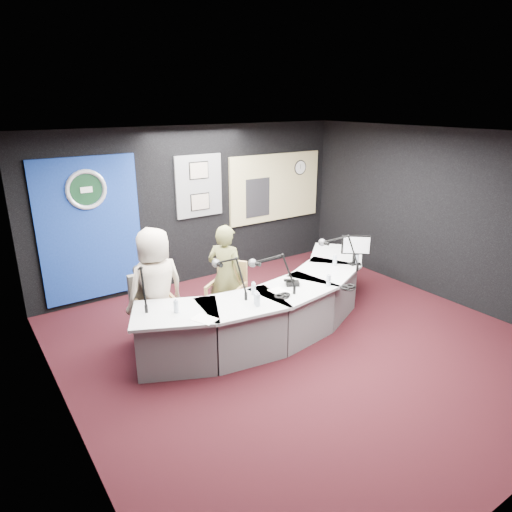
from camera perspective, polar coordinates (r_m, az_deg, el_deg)
ground at (r=6.47m, az=5.56°, el=-10.85°), size 6.00×6.00×0.00m
ceiling at (r=5.63m, az=6.49°, el=14.69°), size 6.00×6.00×0.02m
wall_back at (r=8.33m, az=-7.46°, el=6.29°), size 6.00×0.02×2.80m
wall_left at (r=4.68m, az=-23.55°, el=-5.47°), size 0.02×6.00×2.80m
wall_right at (r=8.11m, az=22.50°, el=4.64°), size 0.02×6.00×2.80m
broadcast_desk at (r=6.65m, az=2.29°, el=-6.26°), size 4.50×1.90×0.75m
backdrop_panel at (r=7.70m, az=-19.98°, el=3.08°), size 1.60×0.05×2.30m
agency_seal at (r=7.52m, az=-20.45°, el=7.77°), size 0.63×0.07×0.63m
seal_center at (r=7.53m, az=-20.46°, el=7.78°), size 0.48×0.01×0.48m
pinboard at (r=8.26m, az=-7.15°, el=8.66°), size 0.90×0.04×1.10m
framed_photo_upper at (r=8.19m, az=-7.13°, el=10.56°), size 0.34×0.02×0.27m
framed_photo_lower at (r=8.29m, az=-6.98°, el=6.73°), size 0.34×0.02×0.27m
booth_window_frame at (r=9.18m, az=2.45°, el=8.56°), size 2.12×0.06×1.32m
booth_glow at (r=9.18m, az=2.48°, el=8.55°), size 2.00×0.02×1.20m
equipment_rack at (r=8.93m, az=0.21°, el=7.30°), size 0.55×0.02×0.75m
wall_clock at (r=9.47m, az=5.55°, el=10.96°), size 0.28×0.01×0.28m
armchair_left at (r=6.36m, az=-12.20°, el=-6.48°), size 0.62×0.62×1.04m
armchair_right at (r=6.78m, az=-3.72°, el=-5.30°), size 0.67×0.67×0.85m
draped_jacket at (r=6.53m, az=-13.40°, el=-4.96°), size 0.51×0.13×0.70m
person_man at (r=6.24m, az=-12.39°, el=-3.93°), size 0.86×0.60×1.66m
person_woman at (r=6.64m, az=-3.79°, el=-2.56°), size 0.62×0.68×1.55m
computer_monitor at (r=7.26m, az=12.31°, el=1.39°), size 0.32×0.28×0.27m
desk_phone at (r=6.41m, az=4.59°, el=-3.41°), size 0.23×0.22×0.05m
headphones_near at (r=6.41m, az=11.41°, el=-3.82°), size 0.23×0.23×0.04m
headphones_far at (r=6.03m, az=3.30°, el=-4.96°), size 0.21×0.21×0.03m
paper_stack at (r=5.47m, az=-6.49°, el=-7.84°), size 0.30×0.35×0.00m
notepad at (r=6.19m, az=3.00°, el=-4.46°), size 0.22×0.31×0.00m
boom_mic_a at (r=5.92m, az=-14.21°, el=-3.04°), size 0.25×0.73×0.60m
boom_mic_b at (r=6.04m, az=-3.22°, el=-2.00°), size 0.20×0.73×0.60m
boom_mic_c at (r=6.13m, az=2.18°, el=-1.66°), size 0.43×0.66×0.60m
boom_mic_d at (r=7.09m, az=10.43°, el=0.93°), size 0.32×0.71×0.60m
water_bottles at (r=6.27m, az=3.52°, el=-3.28°), size 3.15×0.62×0.18m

